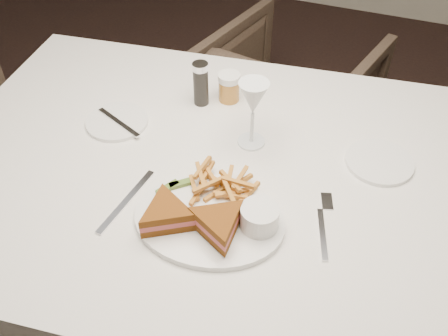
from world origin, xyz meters
name	(u,v)px	position (x,y,z in m)	size (l,w,h in m)	color
ground	(190,318)	(0.00, 0.00, 0.00)	(5.00, 5.00, 0.00)	black
table	(230,264)	(0.14, 0.01, 0.38)	(1.43, 0.95, 0.75)	silver
chair_far	(288,95)	(0.06, 0.94, 0.32)	(0.62, 0.58, 0.64)	#44352A
table_setting	(220,178)	(0.14, -0.06, 0.79)	(0.82, 0.60, 0.18)	white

